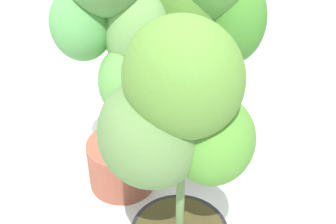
{
  "coord_description": "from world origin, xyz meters",
  "views": [
    {
      "loc": [
        -0.5,
        -0.84,
        1.19
      ],
      "look_at": [
        -0.22,
        0.26,
        0.36
      ],
      "focal_mm": 48.62,
      "sensor_mm": 36.0,
      "label": 1
    }
  ],
  "objects": [
    {
      "name": "potted_plant_back_left",
      "position": [
        -0.36,
        0.36,
        0.57
      ],
      "size": [
        0.4,
        0.35,
        0.99
      ],
      "color": "#964E3A",
      "rests_on": "ground"
    },
    {
      "name": "potted_plant_front_left",
      "position": [
        -0.28,
        -0.06,
        0.47
      ],
      "size": [
        0.42,
        0.35,
        0.83
      ],
      "color": "black",
      "rests_on": "ground"
    },
    {
      "name": "potted_plant_back_center",
      "position": [
        -0.03,
        0.48,
        0.56
      ],
      "size": [
        0.44,
        0.33,
        0.97
      ],
      "color": "black",
      "rests_on": "ground"
    }
  ]
}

